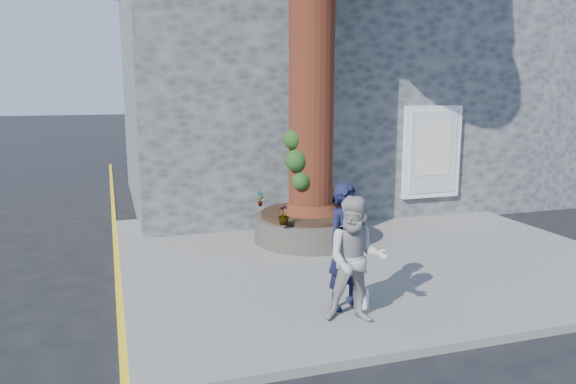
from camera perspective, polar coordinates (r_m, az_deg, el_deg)
name	(u,v)px	position (r m, az deg, el deg)	size (l,w,h in m)	color
ground	(307,281)	(9.64, 1.90, -9.03)	(120.00, 120.00, 0.00)	black
pavement	(362,253)	(11.05, 7.52, -6.19)	(9.00, 8.00, 0.12)	slate
yellow_line	(118,281)	(10.08, -16.88, -8.60)	(0.10, 30.00, 0.01)	yellow
stone_shop	(305,89)	(16.69, 1.74, 10.38)	(10.30, 8.30, 6.30)	#434547
neighbour_shop	(529,94)	(20.78, 23.29, 9.16)	(6.00, 8.00, 6.00)	#434547
planter	(311,226)	(11.58, 2.31, -3.51)	(2.30, 2.30, 0.60)	black
man	(346,246)	(8.00, 5.94, -5.53)	(0.66, 0.43, 1.82)	black
woman	(356,260)	(7.57, 6.94, -6.88)	(0.84, 0.65, 1.72)	#A19F9A
shopping_bag	(361,298)	(8.26, 7.42, -10.65)	(0.20, 0.12, 0.28)	white
plant_a	(260,198)	(12.02, -2.88, -0.63)	(0.18, 0.12, 0.35)	gray
plant_b	(331,195)	(12.10, 4.36, -0.35)	(0.24, 0.23, 0.44)	gray
plant_c	(283,215)	(10.42, -0.46, -2.32)	(0.21, 0.21, 0.37)	gray
plant_d	(302,196)	(12.29, 1.40, -0.39)	(0.30, 0.27, 0.34)	gray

